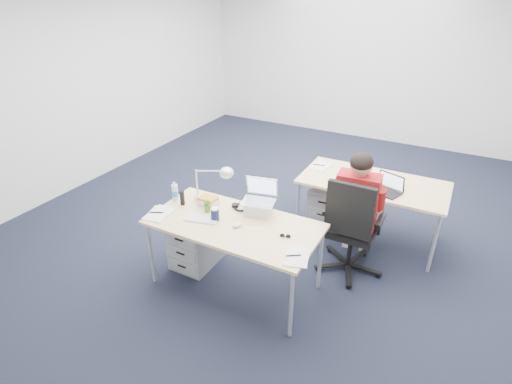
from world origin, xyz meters
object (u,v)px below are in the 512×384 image
computer_mouse (237,225)px  far_cup (400,182)px  desk_far (373,185)px  sunglasses (285,236)px  drawer_pedestal_near (196,241)px  dark_laptop (387,184)px  seated_person (358,208)px  drawer_pedestal_far (328,206)px  silver_laptop (258,198)px  wireless_keyboard (201,219)px  cordless_phone (182,198)px  book_stack (208,201)px  desk_near (234,227)px  desk_lamp (208,183)px  water_bottle (175,191)px  bear_figurine (207,206)px  headphones (242,206)px  can_koozie (215,214)px  office_chair (350,245)px

computer_mouse → far_cup: 1.92m
desk_far → sunglasses: bearing=-106.0°
desk_far → computer_mouse: computer_mouse is taller
drawer_pedestal_near → dark_laptop: bearing=34.8°
seated_person → drawer_pedestal_far: seated_person is taller
silver_laptop → wireless_keyboard: 0.57m
computer_mouse → cordless_phone: cordless_phone is taller
drawer_pedestal_far → wireless_keyboard: wireless_keyboard is taller
book_stack → drawer_pedestal_far: bearing=57.7°
desk_near → sunglasses: 0.52m
sunglasses → drawer_pedestal_near: bearing=160.0°
silver_laptop → desk_lamp: 0.54m
water_bottle → drawer_pedestal_near: bearing=5.4°
dark_laptop → cordless_phone: bearing=-125.1°
desk_far → desk_near: bearing=-122.5°
bear_figurine → desk_lamp: bearing=110.6°
computer_mouse → headphones: size_ratio=0.47×
can_koozie → water_bottle: 0.58m
seated_person → far_cup: size_ratio=13.39×
computer_mouse → bear_figurine: size_ratio=0.75×
cordless_phone → desk_near: bearing=-13.0°
drawer_pedestal_near → wireless_keyboard: wireless_keyboard is taller
drawer_pedestal_near → silver_laptop: size_ratio=1.68×
silver_laptop → can_koozie: 0.44m
can_koozie → cordless_phone: bearing=168.8°
seated_person → desk_lamp: bearing=-155.5°
desk_far → drawer_pedestal_far: (-0.50, 0.02, -0.41)m
drawer_pedestal_far → seated_person: bearing=-50.1°
desk_near → can_koozie: bearing=-168.8°
drawer_pedestal_far → silver_laptop: bearing=-104.7°
silver_laptop → headphones: (-0.19, 0.01, -0.15)m
wireless_keyboard → bear_figurine: size_ratio=2.28×
sunglasses → desk_lamp: (-0.93, 0.20, 0.22)m
seated_person → wireless_keyboard: seated_person is taller
office_chair → drawer_pedestal_far: size_ratio=2.01×
drawer_pedestal_far → desk_far: bearing=-2.9°
desk_far → can_koozie: 1.89m
seated_person → sunglasses: 1.01m
desk_far → headphones: (-1.01, -1.20, 0.06)m
computer_mouse → can_koozie: (-0.24, 0.00, 0.05)m
office_chair → water_bottle: 1.87m
silver_laptop → computer_mouse: (-0.06, -0.30, -0.15)m
desk_far → office_chair: (-0.02, -0.72, -0.37)m
water_bottle → sunglasses: 1.28m
bear_figurine → cordless_phone: size_ratio=0.91×
computer_mouse → water_bottle: 0.82m
wireless_keyboard → desk_lamp: size_ratio=0.68×
computer_mouse → sunglasses: bearing=25.8°
sunglasses → dark_laptop: 1.40m
drawer_pedestal_near → far_cup: size_ratio=5.62×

